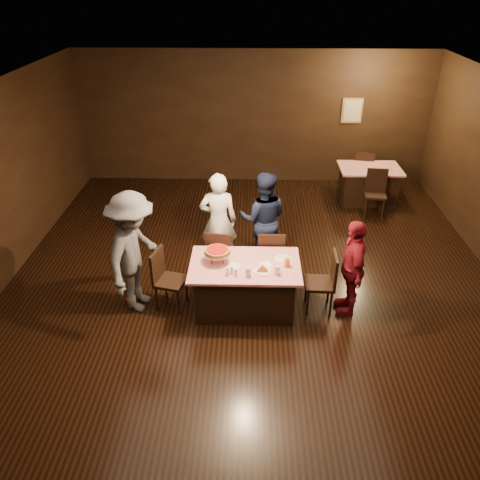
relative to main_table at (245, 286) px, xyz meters
name	(u,v)px	position (x,y,z in m)	size (l,w,h in m)	color
room	(255,176)	(0.12, -0.01, 1.75)	(10.00, 10.04, 3.02)	black
main_table	(245,286)	(0.00, 0.00, 0.00)	(1.60, 1.00, 0.77)	#B80C1B
back_table	(368,184)	(2.62, 3.86, 0.00)	(1.30, 0.90, 0.77)	#AE0B0C
chair_far_left	(221,254)	(-0.40, 0.75, 0.09)	(0.42, 0.42, 0.95)	black
chair_far_right	(270,255)	(0.40, 0.75, 0.09)	(0.42, 0.42, 0.95)	black
chair_end_left	(171,280)	(-1.10, 0.00, 0.09)	(0.42, 0.42, 0.95)	black
chair_end_right	(320,282)	(1.10, 0.00, 0.09)	(0.42, 0.42, 0.95)	black
chair_back_near	(376,194)	(2.62, 3.16, 0.09)	(0.42, 0.42, 0.95)	black
chair_back_far	(363,170)	(2.62, 4.46, 0.09)	(0.42, 0.42, 0.95)	black
diner_white_jacket	(218,221)	(-0.46, 1.18, 0.46)	(0.62, 0.40, 1.69)	white
diner_navy_hoodie	(263,219)	(0.28, 1.29, 0.45)	(0.81, 0.63, 1.67)	#141A34
diner_grey_knit	(134,253)	(-1.59, 0.01, 0.55)	(1.21, 0.69, 1.87)	#57565A
diner_red_shirt	(352,267)	(1.54, -0.01, 0.37)	(0.88, 0.37, 1.50)	maroon
pizza_stand	(217,251)	(-0.40, 0.05, 0.57)	(0.38, 0.38, 0.22)	black
plate_with_slice	(263,270)	(0.25, -0.18, 0.41)	(0.25, 0.25, 0.06)	white
plate_empty	(283,259)	(0.55, 0.15, 0.39)	(0.25, 0.25, 0.01)	white
glass_front_left	(248,272)	(0.05, -0.30, 0.46)	(0.08, 0.08, 0.14)	silver
glass_front_right	(277,270)	(0.45, -0.25, 0.46)	(0.08, 0.08, 0.14)	silver
glass_amber	(287,263)	(0.60, -0.05, 0.46)	(0.08, 0.08, 0.14)	#BF7F26
condiments	(232,272)	(-0.18, -0.28, 0.43)	(0.17, 0.10, 0.09)	silver
napkin_center	(266,264)	(0.30, 0.00, 0.39)	(0.16, 0.16, 0.01)	white
napkin_left	(234,266)	(-0.15, -0.05, 0.39)	(0.16, 0.16, 0.01)	white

